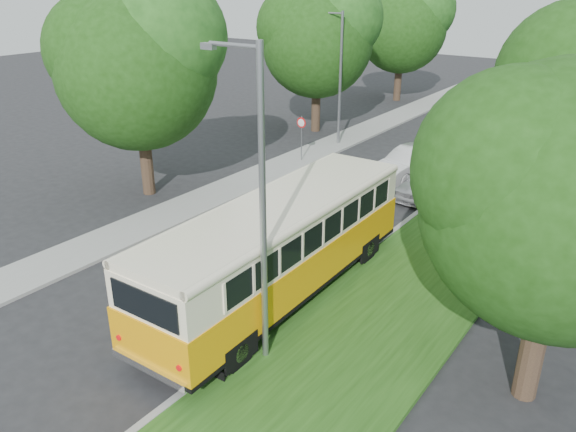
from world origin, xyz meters
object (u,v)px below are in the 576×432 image
Objects in this scene: lamppost_near at (260,203)px; car_grey at (503,113)px; car_silver at (427,182)px; vintage_bus at (280,250)px; lamppost_far at (339,74)px; car_blue at (474,146)px; car_white at (410,163)px.

lamppost_near is 1.44× the size of car_grey.
lamppost_near is at bearing -82.68° from car_silver.
car_silver is at bearing 87.64° from vintage_bus.
vintage_bus is at bearing -64.68° from lamppost_far.
lamppost_near is at bearing -85.47° from car_grey.
car_blue is 0.85× the size of car_grey.
car_white is at bearing -108.29° from car_blue.
car_grey is at bearing 94.73° from lamppost_near.
vintage_bus is (7.46, -15.77, -2.52)m from lamppost_far.
vintage_bus is 10.87m from car_silver.
car_white is (-1.41, 12.69, -0.84)m from vintage_bus.
lamppost_far is at bearing 115.71° from lamppost_near.
car_silver is 15.73m from car_grey.
vintage_bus is at bearing -71.30° from car_white.
lamppost_far is (-8.91, 18.50, -0.25)m from lamppost_near.
lamppost_near is 20.87m from car_blue.
lamppost_near is at bearing -88.31° from car_blue.
lamppost_far is 1.59× the size of car_blue.
lamppost_far is 1.35× the size of car_grey.
car_silver is (-1.21, 13.56, -3.67)m from lamppost_near.
car_white is at bearing -92.03° from car_grey.
car_blue is 8.80m from car_grey.
lamppost_near reaches higher than car_silver.
lamppost_near reaches higher than lamppost_far.
lamppost_far is at bearing -167.31° from car_blue.
vintage_bus reaches higher than car_silver.
lamppost_far is at bearing -121.32° from car_grey.
car_grey reaches higher than car_silver.
car_white is 13.82m from car_grey.
car_blue is at bearing -83.56° from car_grey.
lamppost_near is 1.69× the size of car_blue.
car_blue is (7.50, 2.00, -3.43)m from lamppost_far.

